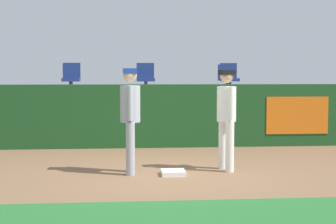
{
  "coord_description": "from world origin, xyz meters",
  "views": [
    {
      "loc": [
        -0.75,
        -8.57,
        1.7
      ],
      "look_at": [
        0.1,
        1.02,
        1.0
      ],
      "focal_mm": 55.03,
      "sensor_mm": 36.0,
      "label": 1
    }
  ],
  "objects_px": {
    "seat_back_center": "(146,77)",
    "player_runner_visitor": "(130,113)",
    "player_fielder_home": "(226,113)",
    "seat_front_left": "(71,77)",
    "seat_front_center": "(146,77)",
    "seat_back_right": "(226,77)",
    "seat_front_right": "(229,77)",
    "first_base": "(173,173)",
    "seat_back_left": "(70,77)"
  },
  "relations": [
    {
      "from": "seat_back_center",
      "to": "player_runner_visitor",
      "type": "bearing_deg",
      "value": -95.03
    },
    {
      "from": "player_fielder_home",
      "to": "seat_front_left",
      "type": "bearing_deg",
      "value": -156.61
    },
    {
      "from": "seat_front_center",
      "to": "seat_back_right",
      "type": "distance_m",
      "value": 3.08
    },
    {
      "from": "player_runner_visitor",
      "to": "seat_front_right",
      "type": "distance_m",
      "value": 5.36
    },
    {
      "from": "seat_back_right",
      "to": "seat_front_left",
      "type": "bearing_deg",
      "value": -157.77
    },
    {
      "from": "seat_back_right",
      "to": "seat_back_center",
      "type": "bearing_deg",
      "value": -180.0
    },
    {
      "from": "seat_back_center",
      "to": "seat_front_right",
      "type": "distance_m",
      "value": 2.78
    },
    {
      "from": "seat_back_right",
      "to": "seat_back_center",
      "type": "height_order",
      "value": "same"
    },
    {
      "from": "first_base",
      "to": "seat_back_right",
      "type": "distance_m",
      "value": 7.16
    },
    {
      "from": "seat_back_left",
      "to": "seat_back_right",
      "type": "bearing_deg",
      "value": 0.0
    },
    {
      "from": "first_base",
      "to": "player_fielder_home",
      "type": "relative_size",
      "value": 0.22
    },
    {
      "from": "first_base",
      "to": "seat_front_left",
      "type": "relative_size",
      "value": 0.48
    },
    {
      "from": "player_fielder_home",
      "to": "seat_back_left",
      "type": "bearing_deg",
      "value": -163.67
    },
    {
      "from": "seat_back_left",
      "to": "seat_back_center",
      "type": "xyz_separation_m",
      "value": [
        2.2,
        -0.0,
        -0.0
      ]
    },
    {
      "from": "seat_front_center",
      "to": "seat_front_right",
      "type": "xyz_separation_m",
      "value": [
        2.21,
        -0.0,
        -0.0
      ]
    },
    {
      "from": "first_base",
      "to": "seat_back_left",
      "type": "relative_size",
      "value": 0.48
    },
    {
      "from": "seat_back_right",
      "to": "seat_front_right",
      "type": "xyz_separation_m",
      "value": [
        -0.29,
        -1.8,
        -0.0
      ]
    },
    {
      "from": "seat_front_right",
      "to": "seat_back_right",
      "type": "bearing_deg",
      "value": 80.85
    },
    {
      "from": "player_fielder_home",
      "to": "player_runner_visitor",
      "type": "distance_m",
      "value": 1.71
    },
    {
      "from": "player_fielder_home",
      "to": "seat_back_left",
      "type": "relative_size",
      "value": 2.12
    },
    {
      "from": "player_runner_visitor",
      "to": "seat_front_center",
      "type": "xyz_separation_m",
      "value": [
        0.47,
        4.6,
        0.59
      ]
    },
    {
      "from": "first_base",
      "to": "seat_back_center",
      "type": "distance_m",
      "value": 6.8
    },
    {
      "from": "player_fielder_home",
      "to": "seat_front_left",
      "type": "xyz_separation_m",
      "value": [
        -3.14,
        4.45,
        0.61
      ]
    },
    {
      "from": "player_fielder_home",
      "to": "seat_back_right",
      "type": "xyz_separation_m",
      "value": [
        1.27,
        6.25,
        0.61
      ]
    },
    {
      "from": "first_base",
      "to": "seat_front_center",
      "type": "distance_m",
      "value": 5.07
    },
    {
      "from": "player_fielder_home",
      "to": "seat_back_center",
      "type": "xyz_separation_m",
      "value": [
        -1.14,
        6.25,
        0.61
      ]
    },
    {
      "from": "seat_back_right",
      "to": "seat_back_center",
      "type": "distance_m",
      "value": 2.41
    },
    {
      "from": "player_runner_visitor",
      "to": "seat_front_left",
      "type": "distance_m",
      "value": 4.85
    },
    {
      "from": "seat_back_right",
      "to": "first_base",
      "type": "bearing_deg",
      "value": -108.8
    },
    {
      "from": "first_base",
      "to": "player_fielder_home",
      "type": "xyz_separation_m",
      "value": [
        0.98,
        0.36,
        0.99
      ]
    },
    {
      "from": "seat_front_right",
      "to": "first_base",
      "type": "bearing_deg",
      "value": -112.17
    },
    {
      "from": "player_fielder_home",
      "to": "seat_back_center",
      "type": "relative_size",
      "value": 2.12
    },
    {
      "from": "first_base",
      "to": "player_fielder_home",
      "type": "bearing_deg",
      "value": 19.89
    },
    {
      "from": "seat_front_left",
      "to": "seat_front_right",
      "type": "distance_m",
      "value": 4.11
    },
    {
      "from": "player_runner_visitor",
      "to": "seat_front_left",
      "type": "xyz_separation_m",
      "value": [
        -1.44,
        4.6,
        0.59
      ]
    },
    {
      "from": "seat_back_left",
      "to": "seat_back_center",
      "type": "distance_m",
      "value": 2.2
    },
    {
      "from": "seat_front_left",
      "to": "seat_front_center",
      "type": "bearing_deg",
      "value": 0.01
    },
    {
      "from": "seat_front_center",
      "to": "seat_back_right",
      "type": "relative_size",
      "value": 1.0
    },
    {
      "from": "first_base",
      "to": "seat_back_left",
      "type": "xyz_separation_m",
      "value": [
        -2.36,
        6.61,
        1.6
      ]
    },
    {
      "from": "seat_front_center",
      "to": "seat_front_right",
      "type": "height_order",
      "value": "same"
    },
    {
      "from": "seat_back_left",
      "to": "player_fielder_home",
      "type": "bearing_deg",
      "value": -61.9
    },
    {
      "from": "seat_front_center",
      "to": "seat_back_center",
      "type": "height_order",
      "value": "same"
    },
    {
      "from": "player_fielder_home",
      "to": "seat_back_left",
      "type": "distance_m",
      "value": 7.12
    },
    {
      "from": "seat_front_center",
      "to": "seat_front_right",
      "type": "distance_m",
      "value": 2.21
    },
    {
      "from": "seat_front_left",
      "to": "seat_back_right",
      "type": "bearing_deg",
      "value": 22.23
    },
    {
      "from": "first_base",
      "to": "player_runner_visitor",
      "type": "relative_size",
      "value": 0.22
    },
    {
      "from": "seat_front_center",
      "to": "seat_back_center",
      "type": "bearing_deg",
      "value": 87.01
    },
    {
      "from": "seat_front_left",
      "to": "seat_front_center",
      "type": "xyz_separation_m",
      "value": [
        1.9,
        0.0,
        0.0
      ]
    },
    {
      "from": "seat_back_center",
      "to": "seat_front_right",
      "type": "height_order",
      "value": "same"
    },
    {
      "from": "seat_front_left",
      "to": "seat_back_left",
      "type": "bearing_deg",
      "value": 96.44
    }
  ]
}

